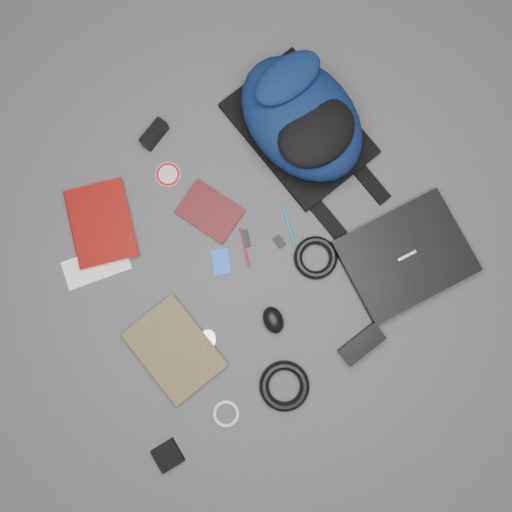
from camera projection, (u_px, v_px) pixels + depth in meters
ground at (256, 257)px, 1.63m from camera, size 4.00×4.00×0.00m
backpack at (302, 119)px, 1.57m from camera, size 0.39×0.53×0.21m
laptop at (405, 256)px, 1.61m from camera, size 0.42×0.34×0.04m
textbook_red at (72, 231)px, 1.62m from camera, size 0.27×0.32×0.03m
comic_book at (148, 371)px, 1.58m from camera, size 0.23×0.31×0.02m
envelope at (96, 265)px, 1.62m from camera, size 0.23×0.15×0.00m
dvd_case at (210, 211)px, 1.63m from camera, size 0.20×0.23×0.02m
compact_camera at (154, 134)px, 1.64m from camera, size 0.11×0.07×0.06m
sticker_disc at (168, 174)px, 1.65m from camera, size 0.10×0.10×0.00m
pen_teal at (288, 224)px, 1.63m from camera, size 0.05×0.14×0.01m
pen_red at (245, 248)px, 1.63m from camera, size 0.05×0.13×0.01m
id_badge at (221, 262)px, 1.62m from camera, size 0.09×0.10×0.00m
usb_black at (246, 239)px, 1.63m from camera, size 0.04×0.06×0.01m
key_fob at (279, 241)px, 1.63m from camera, size 0.03×0.04×0.01m
mouse at (273, 320)px, 1.58m from camera, size 0.08×0.10×0.05m
headphone_left at (209, 341)px, 1.59m from camera, size 0.05×0.05×0.01m
headphone_right at (208, 337)px, 1.60m from camera, size 0.05×0.05×0.01m
cable_coil at (316, 258)px, 1.61m from camera, size 0.14×0.14×0.03m
power_brick at (362, 344)px, 1.58m from camera, size 0.15×0.07×0.04m
power_cord_coil at (284, 386)px, 1.57m from camera, size 0.19×0.19×0.03m
pouch at (168, 456)px, 1.55m from camera, size 0.08×0.08×0.02m
white_cable_coil at (226, 414)px, 1.57m from camera, size 0.11×0.11×0.01m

